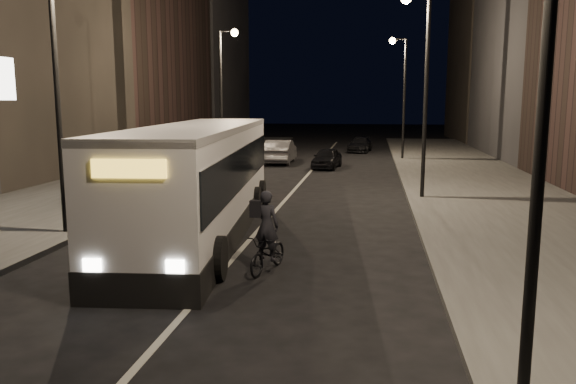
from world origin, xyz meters
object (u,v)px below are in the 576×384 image
(car_near, at_px, (327,158))
(car_far, at_px, (360,145))
(streetlight_right_mid, at_px, (420,68))
(streetlight_left_near, at_px, (63,55))
(car_mid, at_px, (280,152))
(streetlight_left_far, at_px, (225,79))
(streetlight_right_far, at_px, (401,82))
(city_bus, at_px, (200,176))
(cyclist_on_bicycle, at_px, (268,245))

(car_near, height_order, car_far, car_near)
(streetlight_right_mid, bearing_deg, streetlight_left_near, -143.12)
(streetlight_left_near, distance_m, car_mid, 21.67)
(streetlight_right_mid, relative_size, streetlight_left_far, 1.00)
(streetlight_left_near, bearing_deg, streetlight_left_far, 90.00)
(streetlight_right_far, xyz_separation_m, car_mid, (-7.80, -3.02, -4.59))
(city_bus, height_order, car_far, city_bus)
(cyclist_on_bicycle, bearing_deg, car_far, 103.07)
(streetlight_right_far, height_order, streetlight_left_far, same)
(streetlight_right_mid, bearing_deg, streetlight_left_far, 136.84)
(streetlight_right_far, relative_size, streetlight_left_near, 1.00)
(car_mid, distance_m, car_far, 10.57)
(streetlight_right_mid, relative_size, city_bus, 0.64)
(streetlight_right_mid, relative_size, cyclist_on_bicycle, 4.03)
(streetlight_right_far, bearing_deg, streetlight_left_near, -113.96)
(streetlight_left_far, bearing_deg, cyclist_on_bicycle, -72.65)
(streetlight_left_near, bearing_deg, cyclist_on_bicycle, -22.18)
(streetlight_left_far, relative_size, cyclist_on_bicycle, 4.03)
(streetlight_left_far, distance_m, car_near, 7.79)
(streetlight_right_far, relative_size, city_bus, 0.64)
(car_near, height_order, car_mid, car_mid)
(city_bus, bearing_deg, streetlight_left_far, 97.13)
(city_bus, bearing_deg, cyclist_on_bicycle, -56.85)
(car_near, bearing_deg, streetlight_left_far, -167.02)
(car_mid, bearing_deg, car_near, 144.24)
(streetlight_left_far, bearing_deg, streetlight_right_far, 29.36)
(streetlight_right_mid, xyz_separation_m, car_mid, (-7.80, 12.98, -4.59))
(streetlight_right_far, relative_size, car_near, 2.24)
(streetlight_left_near, distance_m, streetlight_left_far, 18.00)
(cyclist_on_bicycle, xyz_separation_m, car_far, (1.44, 32.91, -0.08))
(streetlight_right_mid, relative_size, streetlight_right_far, 1.00)
(streetlight_right_mid, xyz_separation_m, streetlight_left_near, (-10.66, -8.00, 0.00))
(streetlight_right_mid, xyz_separation_m, city_bus, (-6.93, -7.19, -3.54))
(streetlight_right_mid, height_order, car_mid, streetlight_right_mid)
(streetlight_right_far, relative_size, streetlight_left_far, 1.00)
(city_bus, distance_m, car_near, 18.10)
(streetlight_right_mid, bearing_deg, car_far, 97.12)
(city_bus, relative_size, car_near, 3.48)
(streetlight_right_mid, xyz_separation_m, car_near, (-4.53, 10.71, -4.74))
(streetlight_right_mid, relative_size, streetlight_left_near, 1.00)
(streetlight_left_near, bearing_deg, streetlight_right_far, 66.04)
(city_bus, relative_size, car_mid, 2.68)
(streetlight_right_far, height_order, car_mid, streetlight_right_far)
(streetlight_left_far, distance_m, car_far, 15.35)
(car_near, bearing_deg, streetlight_right_far, 55.83)
(car_far, bearing_deg, streetlight_left_far, -116.06)
(car_mid, bearing_deg, city_bus, 91.54)
(streetlight_left_far, xyz_separation_m, city_bus, (3.73, -17.19, -3.54))
(city_bus, bearing_deg, car_near, 77.24)
(streetlight_left_near, xyz_separation_m, city_bus, (3.73, 0.81, -3.54))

